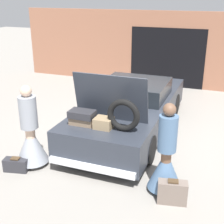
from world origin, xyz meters
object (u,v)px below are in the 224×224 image
object	(u,v)px
person_left	(31,138)
suitcase_beside_left_person	(16,165)
suitcase_beside_right_person	(172,192)
person_right	(166,161)
car	(131,109)

from	to	relation	value
person_left	suitcase_beside_left_person	size ratio (longest dim) A/B	3.33
person_left	suitcase_beside_left_person	distance (m)	0.62
suitcase_beside_left_person	suitcase_beside_right_person	distance (m)	3.18
person_left	person_right	xyz separation A→B (m)	(2.81, 0.06, -0.01)
suitcase_beside_left_person	person_left	bearing A→B (deg)	64.91
person_left	suitcase_beside_right_person	size ratio (longest dim) A/B	3.26
car	person_left	xyz separation A→B (m)	(-1.41, -2.39, 0.02)
person_left	suitcase_beside_right_person	world-z (taller)	person_left
suitcase_beside_right_person	person_right	bearing A→B (deg)	123.68
person_left	person_right	distance (m)	2.81
car	person_right	distance (m)	2.72
person_right	person_left	bearing A→B (deg)	97.11
suitcase_beside_right_person	suitcase_beside_left_person	bearing A→B (deg)	-178.01
person_right	suitcase_beside_left_person	distance (m)	3.04
person_right	suitcase_beside_right_person	world-z (taller)	person_right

